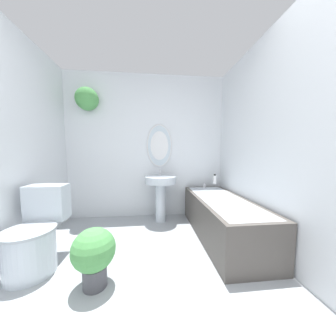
{
  "coord_description": "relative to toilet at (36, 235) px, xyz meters",
  "views": [
    {
      "loc": [
        0.05,
        -0.41,
        1.1
      ],
      "look_at": [
        0.26,
        1.55,
        0.92
      ],
      "focal_mm": 18.0,
      "sensor_mm": 36.0,
      "label": 1
    }
  ],
  "objects": [
    {
      "name": "toilet",
      "position": [
        0.0,
        0.0,
        0.0
      ],
      "size": [
        0.43,
        0.62,
        0.76
      ],
      "color": "silver",
      "rests_on": "ground_plane"
    },
    {
      "name": "bathtub",
      "position": [
        2.01,
        0.4,
        -0.06
      ],
      "size": [
        0.63,
        1.6,
        0.58
      ],
      "color": "#4C4742",
      "rests_on": "ground_plane"
    },
    {
      "name": "wall_back",
      "position": [
        0.95,
        1.27,
        0.95
      ],
      "size": [
        2.74,
        0.35,
        2.4
      ],
      "color": "silver",
      "rests_on": "ground_plane"
    },
    {
      "name": "pedestal_sink",
      "position": [
        1.24,
        0.97,
        0.21
      ],
      "size": [
        0.49,
        0.49,
        0.83
      ],
      "color": "silver",
      "rests_on": "ground_plane"
    },
    {
      "name": "wall_right",
      "position": [
        2.37,
        0.0,
        0.88
      ],
      "size": [
        0.06,
        2.62,
        2.4
      ],
      "color": "silver",
      "rests_on": "ground_plane"
    },
    {
      "name": "potted_plant",
      "position": [
        0.62,
        -0.3,
        -0.03
      ],
      "size": [
        0.34,
        0.34,
        0.49
      ],
      "color": "#47474C",
      "rests_on": "ground_plane"
    },
    {
      "name": "shampoo_bottle",
      "position": [
        2.16,
        1.03,
        0.33
      ],
      "size": [
        0.06,
        0.06,
        0.16
      ],
      "color": "white",
      "rests_on": "bathtub"
    }
  ]
}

